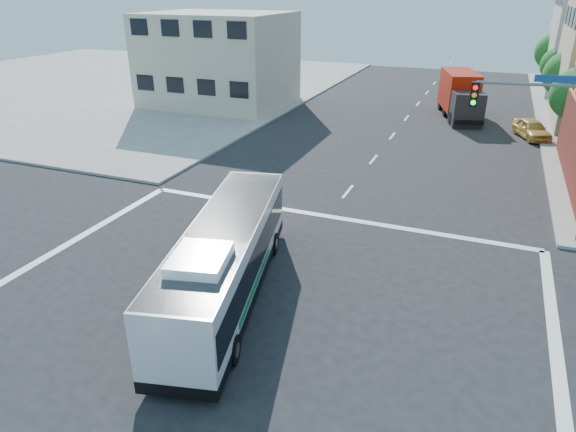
% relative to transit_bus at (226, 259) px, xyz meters
% --- Properties ---
extents(ground, '(120.00, 120.00, 0.00)m').
position_rel_transit_bus_xyz_m(ground, '(1.19, -1.52, -1.54)').
color(ground, black).
rests_on(ground, ground).
extents(sidewalk_nw, '(50.00, 50.00, 0.15)m').
position_rel_transit_bus_xyz_m(sidewalk_nw, '(-33.81, 33.48, -1.46)').
color(sidewalk_nw, gray).
rests_on(sidewalk_nw, ground).
extents(building_west, '(12.06, 10.06, 8.00)m').
position_rel_transit_bus_xyz_m(building_west, '(-15.83, 28.46, 2.47)').
color(building_west, beige).
rests_on(building_west, ground).
extents(signal_mast_ne, '(7.91, 1.13, 8.07)m').
position_rel_transit_bus_xyz_m(signal_mast_ne, '(10.27, 9.10, 3.44)').
color(signal_mast_ne, slate).
rests_on(signal_mast_ne, ground).
extents(street_tree_b, '(3.80, 3.80, 5.79)m').
position_rel_transit_bus_xyz_m(street_tree_b, '(13.09, 34.41, 2.21)').
color(street_tree_b, '#3A2315').
rests_on(street_tree_b, ground).
extents(street_tree_c, '(3.40, 3.40, 5.29)m').
position_rel_transit_bus_xyz_m(street_tree_c, '(13.09, 42.41, 1.92)').
color(street_tree_c, '#3A2315').
rests_on(street_tree_c, ground).
extents(street_tree_d, '(4.00, 4.00, 6.03)m').
position_rel_transit_bus_xyz_m(street_tree_d, '(13.09, 50.41, 2.34)').
color(street_tree_d, '#3A2315').
rests_on(street_tree_d, ground).
extents(transit_bus, '(4.66, 10.86, 3.15)m').
position_rel_transit_bus_xyz_m(transit_bus, '(0.00, 0.00, 0.00)').
color(transit_bus, black).
rests_on(transit_bus, ground).
extents(box_truck, '(4.36, 8.33, 3.60)m').
position_rel_transit_bus_xyz_m(box_truck, '(5.13, 31.40, 0.21)').
color(box_truck, black).
rests_on(box_truck, ground).
extents(parked_car, '(2.98, 4.31, 1.36)m').
position_rel_transit_bus_xyz_m(parked_car, '(10.62, 26.67, -0.86)').
color(parked_car, gold).
rests_on(parked_car, ground).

